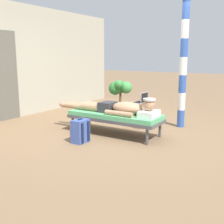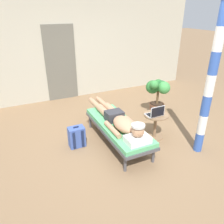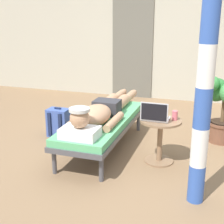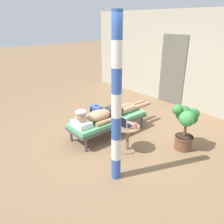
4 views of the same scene
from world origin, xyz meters
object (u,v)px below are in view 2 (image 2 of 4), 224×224
object	(u,v)px
backpack	(77,137)
potted_plant	(158,93)
person_reclining	(119,120)
side_table	(155,122)
laptop	(155,113)
porch_post	(210,85)
lounge_chair	(118,127)
drink_glass	(161,110)

from	to	relation	value
backpack	potted_plant	bearing A→B (deg)	12.96
person_reclining	side_table	bearing A→B (deg)	-8.51
backpack	laptop	bearing A→B (deg)	-16.65
potted_plant	person_reclining	bearing A→B (deg)	-151.70
person_reclining	porch_post	distance (m)	1.67
lounge_chair	backpack	size ratio (longest dim) A/B	4.29
person_reclining	laptop	bearing A→B (deg)	-13.24
potted_plant	porch_post	distance (m)	1.77
person_reclining	backpack	world-z (taller)	person_reclining
lounge_chair	drink_glass	world-z (taller)	drink_glass
lounge_chair	potted_plant	size ratio (longest dim) A/B	1.99
lounge_chair	person_reclining	size ratio (longest dim) A/B	0.84
backpack	lounge_chair	bearing A→B (deg)	-17.04
side_table	lounge_chair	bearing A→B (deg)	168.63
lounge_chair	drink_glass	bearing A→B (deg)	-6.62
side_table	backpack	bearing A→B (deg)	165.77
backpack	porch_post	xyz separation A→B (m)	(1.99, -1.10, 1.07)
drink_glass	lounge_chair	bearing A→B (deg)	173.38
side_table	porch_post	size ratio (longest dim) A/B	0.21
person_reclining	side_table	size ratio (longest dim) A/B	4.15
person_reclining	drink_glass	size ratio (longest dim) A/B	20.02
laptop	potted_plant	xyz separation A→B (m)	(0.74, 0.94, -0.02)
side_table	potted_plant	distance (m)	1.14
lounge_chair	potted_plant	distance (m)	1.64
lounge_chair	potted_plant	xyz separation A→B (m)	(1.45, 0.74, 0.22)
lounge_chair	backpack	world-z (taller)	backpack
person_reclining	drink_glass	world-z (taller)	person_reclining
side_table	potted_plant	bearing A→B (deg)	52.59
side_table	drink_glass	xyz separation A→B (m)	(0.15, 0.05, 0.22)
drink_glass	side_table	bearing A→B (deg)	-162.39
drink_glass	potted_plant	world-z (taller)	potted_plant
drink_glass	porch_post	size ratio (longest dim) A/B	0.04
laptop	backpack	world-z (taller)	laptop
porch_post	backpack	bearing A→B (deg)	151.03
lounge_chair	person_reclining	distance (m)	0.18
drink_glass	backpack	xyz separation A→B (m)	(-1.67, 0.34, -0.38)
person_reclining	potted_plant	distance (m)	1.64
side_table	potted_plant	size ratio (longest dim) A/B	0.57
person_reclining	side_table	distance (m)	0.79
side_table	drink_glass	size ratio (longest dim) A/B	4.83
laptop	drink_glass	xyz separation A→B (m)	(0.21, 0.10, -0.00)
lounge_chair	person_reclining	bearing A→B (deg)	-90.00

